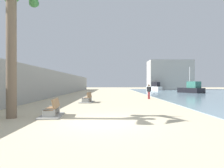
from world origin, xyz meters
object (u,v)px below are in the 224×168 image
palm_tree (12,11)px  bench_far (87,100)px  bench_near (52,112)px  boat_nearest (192,89)px  boat_outer (154,87)px  person_walking (149,91)px

palm_tree → bench_far: palm_tree is taller
bench_near → boat_nearest: size_ratio=0.42×
palm_tree → boat_outer: size_ratio=1.55×
bench_near → boat_outer: bearing=69.9°
boat_nearest → boat_outer: boat_nearest is taller
person_walking → boat_outer: size_ratio=0.34×
bench_far → person_walking: 7.70m
palm_tree → person_walking: palm_tree is taller
bench_near → person_walking: (7.61, 11.55, 0.76)m
bench_far → person_walking: size_ratio=1.30×
palm_tree → person_walking: (9.59, 12.00, -4.60)m
bench_far → person_walking: bearing=29.8°
bench_near → boat_nearest: boat_nearest is taller
person_walking → boat_nearest: boat_nearest is taller
boat_outer → palm_tree: bearing=-112.2°
palm_tree → person_walking: size_ratio=4.53×
boat_nearest → bench_far: bearing=-134.6°
bench_near → bench_far: (0.96, 7.74, 0.00)m
boat_nearest → person_walking: bearing=-127.9°
bench_far → boat_nearest: bearing=45.4°
bench_near → person_walking: size_ratio=1.29×
bench_near → boat_outer: boat_outer is taller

